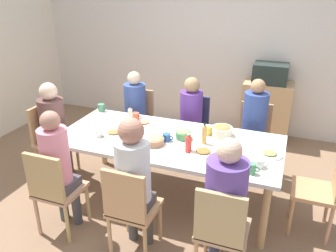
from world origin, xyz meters
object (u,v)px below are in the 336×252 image
at_px(chair_7, 138,118).
at_px(chair_1, 50,136).
at_px(chair_6, 192,126).
at_px(microwave, 270,73).
at_px(plate_0, 270,154).
at_px(cup_3, 136,117).
at_px(chair_4, 130,207).
at_px(cup_2, 260,163).
at_px(bowl_1, 154,140).
at_px(chair_2, 221,229).
at_px(bottle_3, 130,117).
at_px(bowl_2, 222,130).
at_px(bottle_0, 131,132).
at_px(person_2, 226,197).
at_px(chair_5, 324,186).
at_px(plate_3, 223,163).
at_px(plate_1, 203,152).
at_px(person_7, 135,107).
at_px(side_cabinet, 266,112).
at_px(cup_1, 135,127).
at_px(dining_table, 168,144).
at_px(person_4, 134,175).
at_px(bottle_1, 204,134).
at_px(chair_0, 253,135).
at_px(cup_0, 208,131).
at_px(bottle_2, 188,143).
at_px(chair_3, 54,188).
at_px(plate_2, 114,133).
at_px(plate_4, 144,123).
at_px(person_3, 57,163).
at_px(person_1, 53,121).
at_px(person_6, 191,115).
at_px(cup_6, 99,133).

bearing_deg(chair_7, chair_1, -130.29).
xyz_separation_m(chair_6, microwave, (0.84, 1.04, 0.53)).
bearing_deg(plate_0, microwave, 95.90).
bearing_deg(chair_7, cup_3, -66.48).
distance_m(chair_4, cup_2, 1.20).
bearing_deg(bowl_1, chair_2, -40.52).
bearing_deg(bottle_3, bowl_2, 7.80).
bearing_deg(chair_1, bottle_0, -7.76).
xyz_separation_m(person_2, chair_5, (0.77, 0.82, -0.24)).
height_order(person_2, plate_3, person_2).
bearing_deg(plate_1, person_7, 140.71).
bearing_deg(side_cabinet, plate_1, -100.78).
bearing_deg(cup_2, cup_1, 166.55).
relative_size(dining_table, bowl_1, 11.04).
height_order(person_4, side_cabinet, person_4).
bearing_deg(bottle_1, chair_0, 65.18).
distance_m(cup_0, cup_1, 0.80).
relative_size(plate_1, cup_1, 2.34).
distance_m(chair_7, cup_2, 2.12).
bearing_deg(chair_5, bottle_3, 175.65).
xyz_separation_m(bottle_2, side_cabinet, (0.55, 2.15, -0.38)).
xyz_separation_m(chair_1, chair_7, (0.77, 0.91, 0.00)).
relative_size(chair_3, side_cabinet, 1.00).
height_order(cup_3, bottle_3, bottle_3).
xyz_separation_m(plate_2, bottle_0, (0.25, -0.07, 0.09)).
bearing_deg(cup_2, microwave, 93.52).
xyz_separation_m(chair_0, chair_1, (-2.34, -0.91, 0.00)).
height_order(chair_6, plate_4, chair_6).
bearing_deg(bottle_1, bottle_0, -164.43).
bearing_deg(chair_5, person_2, -133.22).
xyz_separation_m(chair_1, cup_2, (2.53, -0.25, 0.26)).
bearing_deg(plate_4, bowl_2, 1.67).
height_order(person_2, person_3, person_2).
xyz_separation_m(chair_1, bowl_1, (1.46, -0.16, 0.27)).
height_order(person_1, chair_6, person_1).
bearing_deg(chair_0, bottle_3, -149.88).
bearing_deg(side_cabinet, person_4, -106.75).
bearing_deg(chair_5, person_1, 180.00).
bearing_deg(person_6, microwave, 53.65).
relative_size(cup_2, cup_6, 1.03).
relative_size(person_4, bottle_0, 5.91).
xyz_separation_m(chair_5, chair_6, (-1.56, 0.91, 0.00)).
height_order(cup_3, microwave, microwave).
relative_size(chair_3, plate_4, 4.07).
relative_size(chair_3, bottle_3, 3.59).
xyz_separation_m(person_2, bowl_1, (-0.88, 0.66, 0.03)).
xyz_separation_m(chair_6, plate_0, (1.04, -0.90, 0.24)).
bearing_deg(person_6, chair_1, -152.25).
relative_size(person_4, cup_0, 10.72).
xyz_separation_m(cup_1, cup_3, (-0.12, 0.25, 0.01)).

